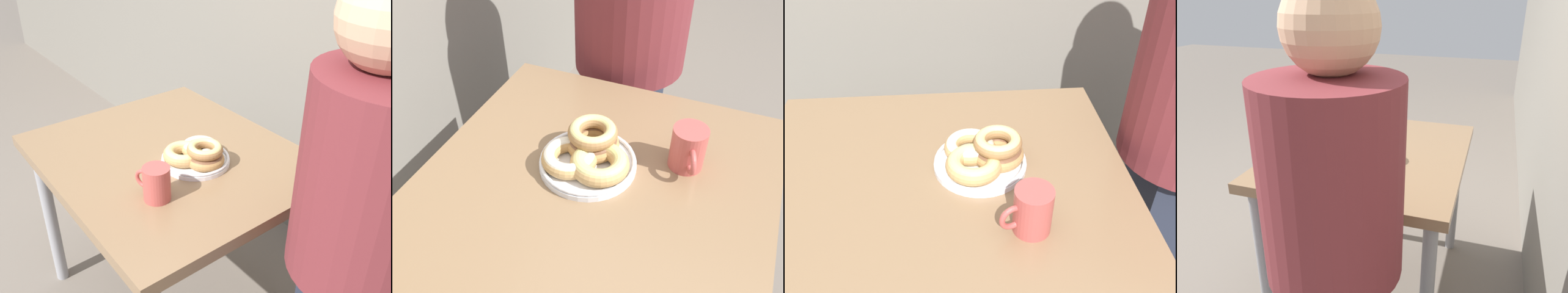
# 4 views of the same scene
# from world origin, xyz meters

# --- Properties ---
(dining_table) EXTENTS (0.90, 0.78, 0.70)m
(dining_table) POSITION_xyz_m (0.00, 0.39, 0.61)
(dining_table) COLOR #846647
(dining_table) RESTS_ON ground_plane
(donut_plate) EXTENTS (0.23, 0.25, 0.08)m
(donut_plate) POSITION_xyz_m (0.10, 0.42, 0.74)
(donut_plate) COLOR white
(donut_plate) RESTS_ON dining_table
(coffee_mug) EXTENTS (0.11, 0.08, 0.10)m
(coffee_mug) POSITION_xyz_m (0.19, 0.21, 0.75)
(coffee_mug) COLOR #B74C47
(coffee_mug) RESTS_ON dining_table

